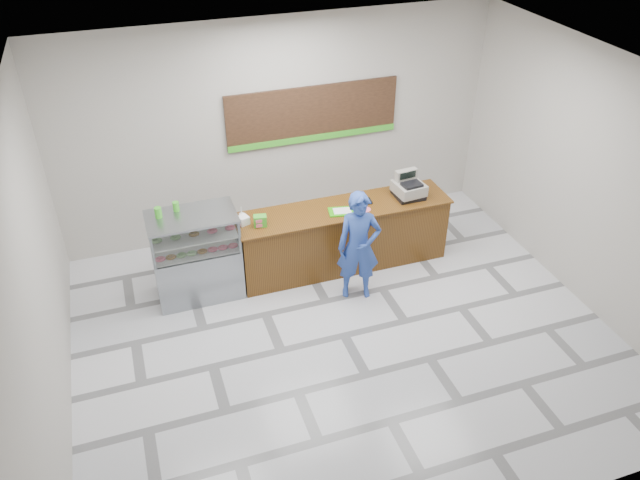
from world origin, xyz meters
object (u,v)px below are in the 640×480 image
object	(u,v)px
serving_tray	(341,212)
cash_register	(409,188)
sales_counter	(343,236)
display_case	(196,255)
customer	(359,246)

from	to	relation	value
serving_tray	cash_register	bearing A→B (deg)	16.95
sales_counter	serving_tray	size ratio (longest dim) A/B	8.14
sales_counter	cash_register	bearing A→B (deg)	-0.20
sales_counter	display_case	size ratio (longest dim) A/B	2.45
sales_counter	customer	distance (m)	0.82
sales_counter	cash_register	xyz separation A→B (m)	(1.04, -0.00, 0.66)
display_case	cash_register	distance (m)	3.30
serving_tray	customer	xyz separation A→B (m)	(0.03, -0.64, -0.21)
display_case	serving_tray	size ratio (longest dim) A/B	3.32
cash_register	display_case	bearing A→B (deg)	174.29
cash_register	customer	size ratio (longest dim) A/B	0.28
cash_register	customer	distance (m)	1.37
serving_tray	sales_counter	bearing A→B (deg)	65.56
display_case	cash_register	size ratio (longest dim) A/B	2.82
sales_counter	customer	size ratio (longest dim) A/B	1.96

